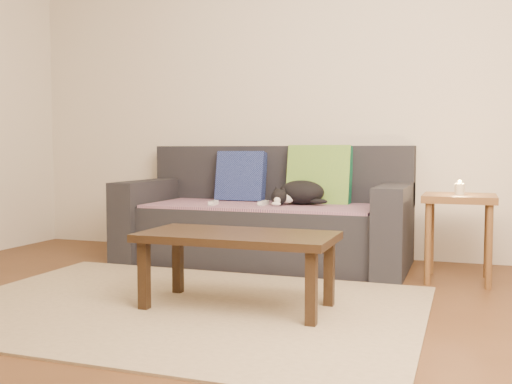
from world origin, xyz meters
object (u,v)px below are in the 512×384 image
(side_table, at_px, (459,210))
(coffee_table, at_px, (238,243))
(sofa, at_px, (266,221))
(cat, at_px, (300,193))
(wii_remote_b, at_px, (263,203))
(wii_remote_a, at_px, (213,203))

(side_table, relative_size, coffee_table, 0.55)
(sofa, relative_size, coffee_table, 2.07)
(cat, xyz_separation_m, coffee_table, (0.02, -1.31, -0.17))
(sofa, xyz_separation_m, side_table, (1.37, -0.23, 0.15))
(sofa, bearing_deg, wii_remote_b, -78.84)
(sofa, relative_size, wii_remote_b, 14.00)
(wii_remote_b, xyz_separation_m, side_table, (1.34, -0.08, 0.00))
(wii_remote_b, bearing_deg, cat, -59.94)
(sofa, distance_m, cat, 0.34)
(cat, bearing_deg, wii_remote_b, -159.29)
(wii_remote_b, bearing_deg, coffee_table, -166.45)
(wii_remote_b, distance_m, side_table, 1.34)
(wii_remote_a, height_order, side_table, side_table)
(coffee_table, bearing_deg, cat, 91.07)
(sofa, xyz_separation_m, coffee_table, (0.29, -1.34, 0.05))
(wii_remote_a, xyz_separation_m, coffee_table, (0.60, -1.07, -0.10))
(coffee_table, bearing_deg, wii_remote_a, 119.35)
(cat, height_order, wii_remote_a, cat)
(sofa, xyz_separation_m, wii_remote_b, (0.03, -0.16, 0.15))
(wii_remote_b, height_order, coffee_table, wii_remote_b)
(wii_remote_a, bearing_deg, cat, -75.06)
(cat, relative_size, side_table, 0.74)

